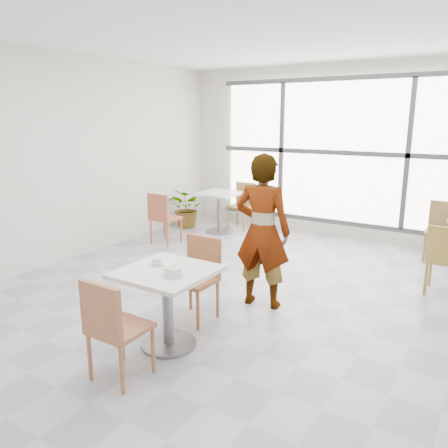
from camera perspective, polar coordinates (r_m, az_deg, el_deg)
The scene contains 17 objects.
floor at distance 5.18m, azimuth 1.81°, elevation -10.13°, with size 7.00×7.00×0.00m, color #9E9EA5.
ceiling at distance 4.83m, azimuth 2.10°, elevation 24.50°, with size 7.00×7.00×0.00m, color white.
wall_back at distance 7.98m, azimuth 14.99°, elevation 8.96°, with size 6.00×6.00×0.00m, color silver.
wall_left at distance 6.80m, azimuth -20.59°, elevation 7.82°, with size 7.00×7.00×0.00m, color silver.
window at distance 7.92m, azimuth 14.84°, elevation 8.93°, with size 4.60×0.07×2.52m.
main_table at distance 4.11m, azimuth -7.36°, elevation -8.90°, with size 0.80×0.80×0.75m.
chair_near at distance 3.67m, azimuth -14.27°, elevation -12.47°, with size 0.42×0.42×0.87m.
chair_far at distance 4.68m, azimuth -3.37°, elevation -6.25°, with size 0.42×0.42×0.87m.
oatmeal_bowl at distance 3.86m, azimuth -6.58°, elevation -6.08°, with size 0.21×0.21×0.09m.
coffee_cup at distance 4.15m, azimuth -8.79°, elevation -4.90°, with size 0.16×0.13×0.07m.
person at distance 4.88m, azimuth 5.00°, elevation -0.98°, with size 0.63×0.41×1.73m, color black.
bg_table_left at distance 8.15m, azimuth -0.55°, elevation 2.30°, with size 0.70×0.70×0.75m.
bg_chair_left_near at distance 7.42m, azimuth -7.98°, elevation 1.15°, with size 0.42×0.42×0.87m.
bg_chair_left_far at distance 8.47m, azimuth 2.47°, elevation 2.83°, with size 0.42×0.42×0.87m.
bg_chair_right_near at distance 5.82m, azimuth 26.84°, elevation -3.70°, with size 0.42×0.42×0.87m.
bg_chair_right_far at distance 7.33m, azimuth 26.43°, elevation -0.32°, with size 0.42×0.42×0.87m.
plant_left at distance 8.55m, azimuth -4.70°, elevation 2.05°, with size 0.68×0.59×0.76m, color #407938.
Camera 1 is at (2.41, -4.09, 2.09)m, focal length 35.28 mm.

